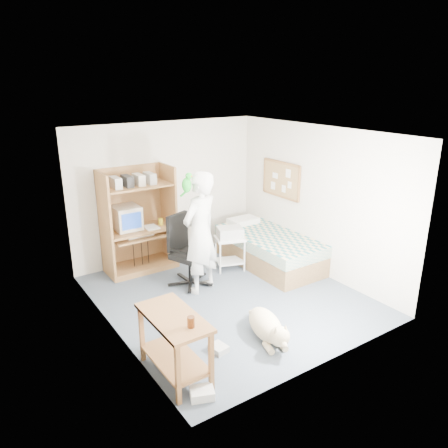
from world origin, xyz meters
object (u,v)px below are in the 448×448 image
object	(u,v)px
computer_hutch	(138,224)
dog	(268,326)
side_desk	(174,336)
bed	(269,249)
person	(200,233)
printer_cart	(230,248)
office_chair	(187,260)

from	to	relation	value
computer_hutch	dog	xyz separation A→B (m)	(0.47, -2.97, -0.64)
side_desk	dog	world-z (taller)	side_desk
bed	dog	distance (m)	2.40
bed	person	size ratio (longest dim) A/B	1.05
dog	printer_cart	world-z (taller)	printer_cart
side_desk	person	world-z (taller)	person
office_chair	dog	world-z (taller)	office_chair
person	side_desk	bearing A→B (deg)	29.62
dog	printer_cart	bearing A→B (deg)	83.10
side_desk	bed	bearing A→B (deg)	32.50
bed	person	xyz separation A→B (m)	(-1.53, -0.18, 0.67)
bed	side_desk	size ratio (longest dim) A/B	2.02
side_desk	dog	size ratio (longest dim) A/B	0.92
computer_hutch	office_chair	distance (m)	1.15
side_desk	printer_cart	bearing A→B (deg)	43.40
bed	computer_hutch	bearing A→B (deg)	150.71
printer_cart	bed	bearing A→B (deg)	2.27
side_desk	printer_cart	size ratio (longest dim) A/B	1.68
office_chair	printer_cart	world-z (taller)	office_chair
bed	dog	xyz separation A→B (m)	(-1.53, -1.85, -0.11)
person	printer_cart	size ratio (longest dim) A/B	3.22
person	printer_cart	world-z (taller)	person
printer_cart	person	bearing A→B (deg)	-135.18
office_chair	side_desk	bearing A→B (deg)	-144.15
computer_hutch	printer_cart	xyz separation A→B (m)	(1.30, -0.91, -0.43)
side_desk	printer_cart	world-z (taller)	side_desk
dog	person	bearing A→B (deg)	104.93
computer_hutch	side_desk	distance (m)	3.08
computer_hutch	side_desk	world-z (taller)	computer_hutch
dog	computer_hutch	bearing A→B (deg)	113.97
office_chair	dog	xyz separation A→B (m)	(0.07, -1.98, -0.23)
office_chair	dog	bearing A→B (deg)	-109.46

